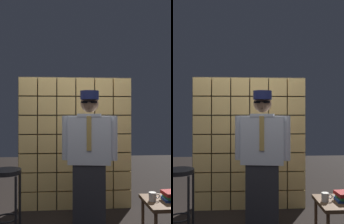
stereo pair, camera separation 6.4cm
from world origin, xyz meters
TOP-DOWN VIEW (x-y plane):
  - glass_block_wall at (-0.00, 1.25)m, footprint 1.75×0.10m
  - standing_person at (0.14, 0.48)m, footprint 0.70×0.33m
  - bar_stool at (-0.84, 0.36)m, footprint 0.34×0.34m
  - side_table at (0.99, 0.10)m, footprint 0.52×0.52m
  - coffee_mug at (0.81, 0.10)m, footprint 0.13×0.08m

SIDE VIEW (x-z plane):
  - side_table at x=0.99m, z-range 0.18..0.66m
  - coffee_mug at x=0.81m, z-range 0.48..0.58m
  - bar_stool at x=-0.84m, z-range 0.20..1.00m
  - standing_person at x=0.14m, z-range 0.04..1.78m
  - glass_block_wall at x=0.00m, z-range -0.02..2.02m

